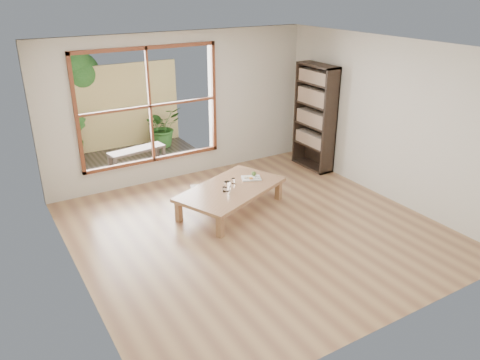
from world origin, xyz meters
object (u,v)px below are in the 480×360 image
object	(u,v)px
bookshelf	(315,117)
garden_bench	(137,152)
food_tray	(252,177)
low_table	(231,190)

from	to	relation	value
bookshelf	garden_bench	distance (m)	3.48
bookshelf	garden_bench	xyz separation A→B (m)	(-2.95, 1.72, -0.68)
food_tray	low_table	bearing A→B (deg)	-140.27
food_tray	bookshelf	bearing A→B (deg)	42.15
bookshelf	food_tray	bearing A→B (deg)	-160.15
food_tray	garden_bench	xyz separation A→B (m)	(-1.13, 2.38, -0.08)
low_table	bookshelf	size ratio (longest dim) A/B	0.99
low_table	food_tray	distance (m)	0.51
garden_bench	low_table	bearing A→B (deg)	-84.40
low_table	bookshelf	xyz separation A→B (m)	(2.30, 0.81, 0.66)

